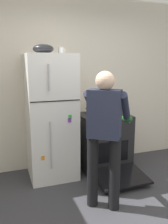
% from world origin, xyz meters
% --- Properties ---
extents(kitchen_wall_back, '(6.00, 0.10, 2.70)m').
position_xyz_m(kitchen_wall_back, '(0.00, 1.95, 1.35)').
color(kitchen_wall_back, silver).
rests_on(kitchen_wall_back, ground).
extents(refrigerator, '(0.68, 0.72, 1.81)m').
position_xyz_m(refrigerator, '(-0.45, 1.57, 0.90)').
color(refrigerator, white).
rests_on(refrigerator, ground).
extents(stove_range, '(0.76, 1.20, 0.89)m').
position_xyz_m(stove_range, '(0.41, 1.55, 0.43)').
color(stove_range, black).
rests_on(stove_range, ground).
extents(person_cook, '(0.69, 0.74, 1.60)m').
position_xyz_m(person_cook, '(-0.03, 0.58, 0.96)').
color(person_cook, black).
rests_on(person_cook, ground).
extents(red_pot, '(0.33, 0.23, 0.14)m').
position_xyz_m(red_pot, '(0.25, 1.52, 0.96)').
color(red_pot, orange).
rests_on(red_pot, stove_range).
extents(coffee_mug, '(0.11, 0.08, 0.10)m').
position_xyz_m(coffee_mug, '(-0.26, 1.62, 1.86)').
color(coffee_mug, silver).
rests_on(coffee_mug, refrigerator).
extents(pepper_mill, '(0.05, 0.05, 0.20)m').
position_xyz_m(pepper_mill, '(0.71, 1.77, 0.99)').
color(pepper_mill, brown).
rests_on(pepper_mill, stove_range).
extents(mixing_bowl, '(0.29, 0.29, 0.13)m').
position_xyz_m(mixing_bowl, '(-0.53, 1.57, 1.87)').
color(mixing_bowl, black).
rests_on(mixing_bowl, refrigerator).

